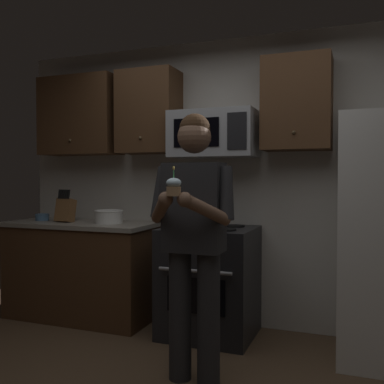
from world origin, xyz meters
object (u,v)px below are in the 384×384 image
object	(u,v)px
knife_block	(65,210)
person	(194,231)
oven_range	(209,281)
microwave	(214,134)
bowl_small_colored	(42,217)
cupcake	(174,187)
bowl_large_white	(109,216)

from	to	relation	value
knife_block	person	size ratio (longest dim) A/B	0.18
oven_range	knife_block	distance (m)	1.55
microwave	person	size ratio (longest dim) A/B	0.42
bowl_small_colored	person	xyz separation A→B (m)	(1.93, -0.88, 0.04)
cupcake	oven_range	bearing A→B (deg)	98.62
knife_block	bowl_small_colored	distance (m)	0.32
bowl_small_colored	cupcake	world-z (taller)	cupcake
bowl_small_colored	bowl_large_white	bearing A→B (deg)	-0.81
microwave	bowl_small_colored	size ratio (longest dim) A/B	5.33
knife_block	bowl_large_white	xyz separation A→B (m)	(0.46, 0.03, -0.05)
knife_block	bowl_large_white	size ratio (longest dim) A/B	1.21
microwave	cupcake	size ratio (longest dim) A/B	4.26
oven_range	person	world-z (taller)	person
bowl_large_white	person	world-z (taller)	person
knife_block	bowl_large_white	distance (m)	0.46
bowl_large_white	person	xyz separation A→B (m)	(1.17, -0.87, 0.01)
oven_range	person	bearing A→B (deg)	-78.17
microwave	oven_range	bearing A→B (deg)	-90.02
person	bowl_small_colored	bearing A→B (deg)	155.63
knife_block	cupcake	distance (m)	2.01
microwave	bowl_large_white	world-z (taller)	microwave
cupcake	person	bearing A→B (deg)	90.00
bowl_large_white	bowl_small_colored	xyz separation A→B (m)	(-0.77, 0.01, -0.03)
person	cupcake	world-z (taller)	person
bowl_large_white	knife_block	bearing A→B (deg)	-175.92
bowl_large_white	person	bearing A→B (deg)	-36.57
knife_block	person	world-z (taller)	person
oven_range	person	distance (m)	1.03
bowl_small_colored	person	bearing A→B (deg)	-24.37
bowl_large_white	oven_range	bearing A→B (deg)	-0.17
cupcake	bowl_small_colored	bearing A→B (deg)	148.08
microwave	knife_block	size ratio (longest dim) A/B	2.31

